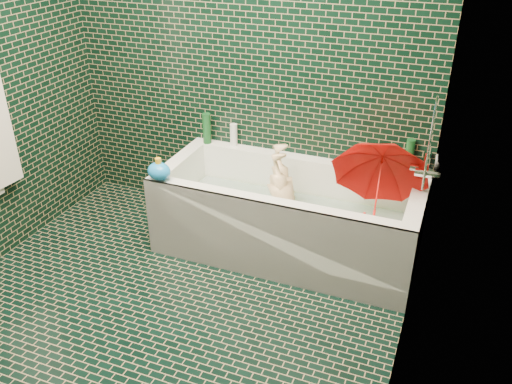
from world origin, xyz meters
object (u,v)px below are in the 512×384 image
at_px(child, 286,207).
at_px(rubber_duck, 377,165).
at_px(bathtub, 287,224).
at_px(umbrella, 378,186).
at_px(bath_toy, 159,171).

distance_m(child, rubber_duck, 0.65).
distance_m(bathtub, rubber_duck, 0.70).
relative_size(bathtub, child, 2.07).
xyz_separation_m(child, umbrella, (0.59, -0.08, 0.31)).
bearing_deg(umbrella, bathtub, 174.60).
relative_size(bathtub, bath_toy, 9.41).
xyz_separation_m(umbrella, rubber_duck, (-0.07, 0.35, -0.03)).
bearing_deg(child, bath_toy, -73.04).
height_order(umbrella, bath_toy, umbrella).
height_order(bathtub, umbrella, umbrella).
bearing_deg(child, bathtub, 15.80).
distance_m(bathtub, child, 0.11).
bearing_deg(bath_toy, bathtub, 40.88).
distance_m(rubber_duck, bath_toy, 1.40).
relative_size(bathtub, umbrella, 3.01).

